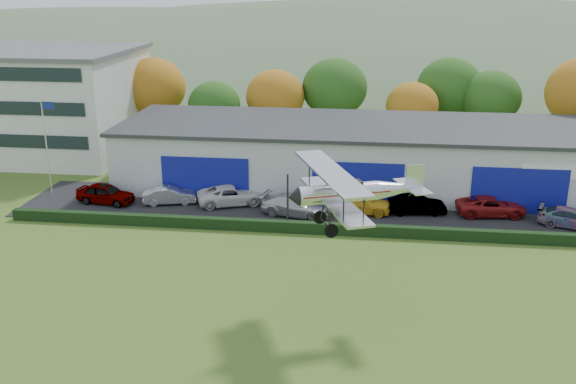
# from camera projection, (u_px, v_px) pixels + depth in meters

# --- Properties ---
(ground) EXTENTS (300.00, 300.00, 0.00)m
(ground) POSITION_uv_depth(u_px,v_px,m) (237.00, 361.00, 29.72)
(ground) COLOR #456620
(ground) RESTS_ON ground
(apron) EXTENTS (48.00, 9.00, 0.05)m
(apron) POSITION_uv_depth(u_px,v_px,m) (330.00, 210.00, 49.12)
(apron) COLOR black
(apron) RESTS_ON ground
(hedge) EXTENTS (46.00, 0.60, 0.80)m
(hedge) POSITION_uv_depth(u_px,v_px,m) (326.00, 228.00, 44.49)
(hedge) COLOR black
(hedge) RESTS_ON ground
(hangar) EXTENTS (40.60, 12.60, 5.30)m
(hangar) POSITION_uv_depth(u_px,v_px,m) (359.00, 154.00, 54.62)
(hangar) COLOR #B2B7BC
(hangar) RESTS_ON ground
(office_block) EXTENTS (20.60, 15.60, 10.40)m
(office_block) POSITION_uv_depth(u_px,v_px,m) (32.00, 101.00, 64.35)
(office_block) COLOR silver
(office_block) RESTS_ON ground
(flagpole) EXTENTS (1.05, 0.10, 8.00)m
(flagpole) POSITION_uv_depth(u_px,v_px,m) (47.00, 138.00, 51.28)
(flagpole) COLOR silver
(flagpole) RESTS_ON ground
(tree_belt) EXTENTS (75.70, 13.22, 10.12)m
(tree_belt) POSITION_uv_depth(u_px,v_px,m) (323.00, 94.00, 66.09)
(tree_belt) COLOR #3D2614
(tree_belt) RESTS_ON ground
(distant_hills) EXTENTS (430.00, 196.00, 56.00)m
(distant_hills) POSITION_uv_depth(u_px,v_px,m) (330.00, 100.00, 166.15)
(distant_hills) COLOR #4C6642
(distant_hills) RESTS_ON ground
(car_0) EXTENTS (4.84, 2.58, 1.57)m
(car_0) POSITION_uv_depth(u_px,v_px,m) (106.00, 193.00, 50.37)
(car_0) COLOR gray
(car_0) RESTS_ON apron
(car_1) EXTENTS (4.37, 2.45, 1.36)m
(car_1) POSITION_uv_depth(u_px,v_px,m) (170.00, 195.00, 50.28)
(car_1) COLOR silver
(car_1) RESTS_ON apron
(car_2) EXTENTS (5.86, 4.16, 1.48)m
(car_2) POSITION_uv_depth(u_px,v_px,m) (232.00, 195.00, 50.11)
(car_2) COLOR silver
(car_2) RESTS_ON apron
(car_3) EXTENTS (5.64, 3.39, 1.53)m
(car_3) POSITION_uv_depth(u_px,v_px,m) (296.00, 206.00, 47.74)
(car_3) COLOR silver
(car_3) RESTS_ON apron
(car_4) EXTENTS (4.95, 2.16, 1.66)m
(car_4) POSITION_uv_depth(u_px,v_px,m) (358.00, 202.00, 48.23)
(car_4) COLOR gold
(car_4) RESTS_ON apron
(car_5) EXTENTS (4.46, 2.00, 1.42)m
(car_5) POSITION_uv_depth(u_px,v_px,m) (417.00, 205.00, 48.09)
(car_5) COLOR gray
(car_5) RESTS_ON apron
(car_6) EXTENTS (5.33, 2.87, 1.42)m
(car_6) POSITION_uv_depth(u_px,v_px,m) (491.00, 206.00, 47.78)
(car_6) COLOR maroon
(car_6) RESTS_ON apron
(car_7) EXTENTS (5.02, 3.39, 1.35)m
(car_7) POSITION_uv_depth(u_px,v_px,m) (573.00, 218.00, 45.47)
(car_7) COLOR gray
(car_7) RESTS_ON apron
(biplane) EXTENTS (7.24, 8.13, 3.09)m
(biplane) POSITION_uv_depth(u_px,v_px,m) (350.00, 190.00, 31.88)
(biplane) COLOR silver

